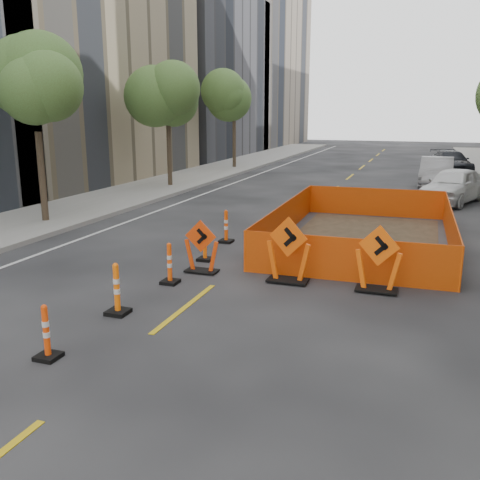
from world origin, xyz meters
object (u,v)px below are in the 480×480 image
at_px(channelizer_5, 170,263).
at_px(chevron_sign_right, 378,259).
at_px(channelizer_3, 46,332).
at_px(chevron_sign_center, 288,250).
at_px(channelizer_6, 205,243).
at_px(channelizer_7, 226,226).
at_px(parked_car_mid, 436,172).
at_px(parked_car_near, 454,185).
at_px(channelizer_4, 117,289).
at_px(parked_car_far, 451,162).
at_px(chevron_sign_left, 201,246).

xyz_separation_m(channelizer_5, chevron_sign_right, (4.71, 1.04, 0.28)).
distance_m(channelizer_3, chevron_sign_center, 5.97).
xyz_separation_m(channelizer_6, channelizer_7, (-0.19, 2.13, 0.03)).
bearing_deg(channelizer_7, parked_car_mid, 68.27).
distance_m(chevron_sign_right, parked_car_mid, 18.83).
bearing_deg(parked_car_near, channelizer_7, -102.77).
bearing_deg(parked_car_mid, channelizer_4, -104.43).
bearing_deg(parked_car_far, chevron_sign_right, -107.93).
xyz_separation_m(channelizer_4, parked_car_mid, (6.12, 21.96, 0.24)).
bearing_deg(channelizer_4, chevron_sign_center, 49.11).
height_order(chevron_sign_right, parked_car_far, chevron_sign_right).
bearing_deg(channelizer_6, chevron_sign_center, -22.64).
relative_size(channelizer_4, channelizer_5, 1.08).
xyz_separation_m(chevron_sign_left, chevron_sign_right, (4.36, -0.04, 0.09)).
height_order(channelizer_4, parked_car_near, parked_car_near).
height_order(chevron_sign_center, parked_car_mid, chevron_sign_center).
bearing_deg(chevron_sign_left, channelizer_7, 97.80).
xyz_separation_m(chevron_sign_right, parked_car_mid, (1.30, 18.79, 0.00)).
bearing_deg(parked_car_near, chevron_sign_right, -77.35).
bearing_deg(channelizer_3, chevron_sign_left, 84.96).
height_order(channelizer_3, chevron_sign_left, chevron_sign_left).
distance_m(chevron_sign_right, parked_car_far, 26.14).
bearing_deg(chevron_sign_left, channelizer_6, 106.92).
distance_m(chevron_sign_left, parked_car_mid, 19.58).
xyz_separation_m(channelizer_6, parked_car_mid, (6.02, 17.70, 0.30)).
relative_size(channelizer_6, chevron_sign_center, 0.60).
relative_size(channelizer_6, chevron_sign_right, 0.63).
relative_size(channelizer_4, parked_car_far, 0.22).
bearing_deg(channelizer_5, chevron_sign_right, 12.46).
bearing_deg(channelizer_3, chevron_sign_center, 62.57).
xyz_separation_m(channelizer_7, chevron_sign_right, (4.90, -3.22, 0.26)).
distance_m(chevron_sign_center, parked_car_far, 26.41).
distance_m(chevron_sign_left, parked_car_far, 26.83).
height_order(chevron_sign_left, parked_car_mid, parked_car_mid).
relative_size(channelizer_7, parked_car_near, 0.23).
bearing_deg(chevron_sign_center, parked_car_near, 84.24).
relative_size(chevron_sign_right, parked_car_near, 0.34).
xyz_separation_m(channelizer_5, parked_car_mid, (6.01, 19.83, 0.28)).
height_order(chevron_sign_left, parked_car_far, parked_car_far).
distance_m(channelizer_7, chevron_sign_left, 3.23).
xyz_separation_m(channelizer_4, parked_car_near, (6.82, 16.68, 0.24)).
bearing_deg(chevron_sign_center, chevron_sign_right, 11.36).
xyz_separation_m(chevron_sign_left, parked_car_far, (6.57, 26.01, 0.03)).
bearing_deg(chevron_sign_left, chevron_sign_center, -3.23).
bearing_deg(channelizer_3, chevron_sign_right, 47.67).
relative_size(chevron_sign_center, parked_car_near, 0.35).
relative_size(channelizer_5, parked_car_far, 0.20).
height_order(channelizer_3, chevron_sign_center, chevron_sign_center).
height_order(channelizer_6, parked_car_near, parked_car_near).
xyz_separation_m(channelizer_6, chevron_sign_center, (2.63, -1.10, 0.32)).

